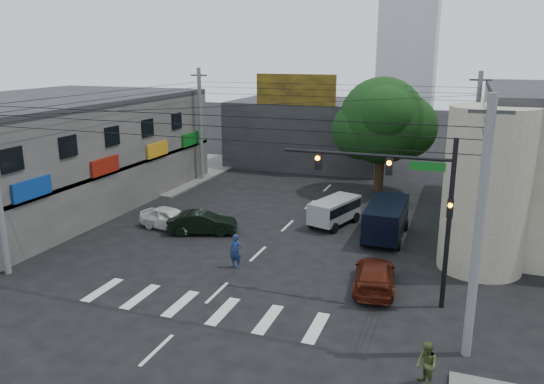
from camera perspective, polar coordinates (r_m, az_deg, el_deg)
The scene contains 18 objects.
ground at distance 26.70m, azimuth -3.11°, elevation -8.15°, with size 160.00×160.00×0.00m, color black.
sidewalk_far_left at distance 50.22m, azimuth -14.08°, elevation 2.52°, with size 16.00×16.00×0.15m, color #514F4C.
building_left at distance 40.41m, azimuth -23.85°, elevation 3.72°, with size 14.00×24.00×7.00m, color #444240.
corner_column at distance 27.37m, azimuth 22.04°, elevation 0.17°, with size 4.00×4.00×8.00m, color gray.
building_far at distance 51.02m, azimuth 4.16°, elevation 6.46°, with size 14.00×10.00×6.00m, color #232326.
billboard at distance 45.89m, azimuth 2.56°, elevation 10.95°, with size 7.00×0.30×2.60m, color olive.
street_tree at distance 40.29m, azimuth 11.74°, elevation 7.50°, with size 6.40×6.40×8.70m.
traffic_gantry at distance 22.37m, azimuth 14.44°, elevation -0.11°, with size 7.10×0.35×7.20m.
utility_pole_near_right at distance 19.01m, azimuth 21.34°, elevation -4.06°, with size 0.32×0.32×9.20m, color #59595B.
utility_pole_far_left at distance 43.94m, azimuth -7.70°, elevation 7.12°, with size 0.32×0.32×9.20m, color #59595B.
utility_pole_far_right at distance 39.02m, azimuth 20.96°, elevation 5.30°, with size 0.32×0.32×9.20m, color #59595B.
dark_sedan at distance 31.52m, azimuth -7.49°, elevation -3.31°, with size 4.28×2.69×1.33m, color black.
white_compact at distance 32.63m, azimuth -10.93°, elevation -2.81°, with size 4.19×2.33×1.35m, color silver.
maroon_sedan at distance 24.71m, azimuth 10.97°, elevation -8.76°, with size 2.37×4.62×1.28m, color #48150A.
silver_minivan at distance 32.95m, azimuth 6.73°, elevation -2.19°, with size 2.68×4.14×1.65m, color #AEB0B7, non-canonical shape.
navy_van at distance 31.14m, azimuth 12.16°, elevation -3.04°, with size 1.96×5.17×2.07m, color black, non-canonical shape.
traffic_officer at distance 26.44m, azimuth -3.94°, elevation -6.39°, with size 0.63×0.42×1.72m, color navy.
pedestrian_olive at distance 18.43m, azimuth 16.28°, elevation -17.41°, with size 0.92×0.95×1.54m, color #434B22.
Camera 1 is at (9.73, -22.57, 10.43)m, focal length 35.00 mm.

